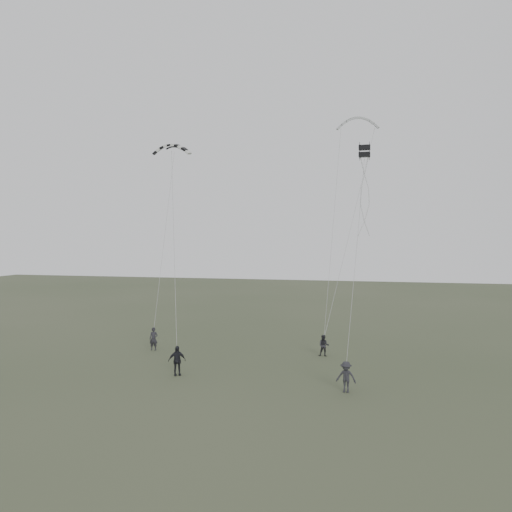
% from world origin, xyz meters
% --- Properties ---
extents(ground, '(140.00, 140.00, 0.00)m').
position_xyz_m(ground, '(0.00, 0.00, 0.00)').
color(ground, '#39432B').
rests_on(ground, ground).
extents(flyer_left, '(0.66, 0.47, 1.68)m').
position_xyz_m(flyer_left, '(-6.51, 5.96, 0.84)').
color(flyer_left, black).
rests_on(flyer_left, ground).
extents(flyer_right, '(0.73, 0.57, 1.49)m').
position_xyz_m(flyer_right, '(5.79, 6.96, 0.74)').
color(flyer_right, black).
rests_on(flyer_right, ground).
extents(flyer_center, '(1.11, 0.89, 1.77)m').
position_xyz_m(flyer_center, '(-2.28, 0.11, 0.88)').
color(flyer_center, black).
rests_on(flyer_center, ground).
extents(flyer_far, '(1.14, 0.76, 1.65)m').
position_xyz_m(flyer_far, '(7.73, -0.91, 0.82)').
color(flyer_far, '#232327').
rests_on(flyer_far, ground).
extents(kite_dark_small, '(1.40, 1.01, 0.54)m').
position_xyz_m(kite_dark_small, '(-6.92, 11.05, 15.71)').
color(kite_dark_small, black).
rests_on(kite_dark_small, flyer_left).
extents(kite_pale_large, '(3.46, 1.26, 1.57)m').
position_xyz_m(kite_pale_large, '(7.76, 14.35, 18.04)').
color(kite_pale_large, '#A6A9AB').
rests_on(kite_pale_large, flyer_right).
extents(kite_striped, '(2.66, 1.19, 1.17)m').
position_xyz_m(kite_striped, '(-4.30, 4.25, 14.51)').
color(kite_striped, black).
rests_on(kite_striped, flyer_center).
extents(kite_box, '(0.73, 0.77, 0.78)m').
position_xyz_m(kite_box, '(8.49, 4.80, 13.68)').
color(kite_box, black).
rests_on(kite_box, flyer_far).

